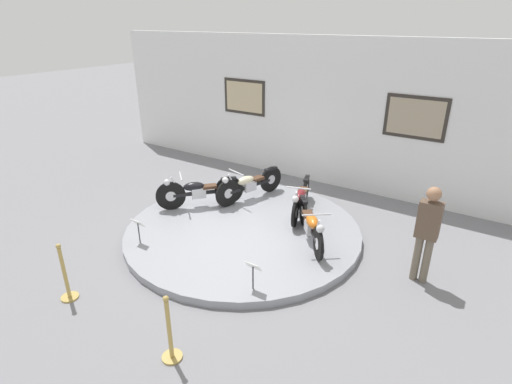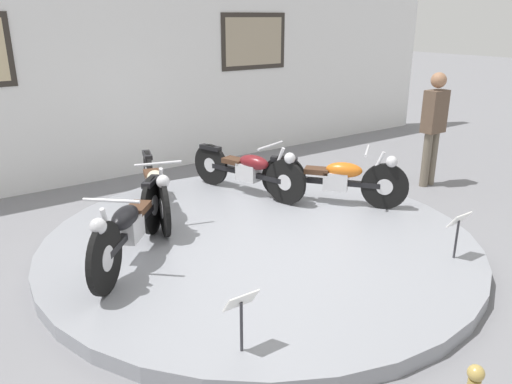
{
  "view_description": "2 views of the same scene",
  "coord_description": "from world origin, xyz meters",
  "px_view_note": "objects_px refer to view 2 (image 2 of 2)",
  "views": [
    {
      "loc": [
        4.31,
        -6.09,
        4.21
      ],
      "look_at": [
        0.15,
        0.28,
        0.89
      ],
      "focal_mm": 28.0,
      "sensor_mm": 36.0,
      "label": 1
    },
    {
      "loc": [
        -3.08,
        -4.29,
        2.54
      ],
      "look_at": [
        0.1,
        0.22,
        0.6
      ],
      "focal_mm": 35.0,
      "sensor_mm": 36.0,
      "label": 2
    }
  ],
  "objects_px": {
    "motorcycle_maroon": "(249,169)",
    "info_placard_front_centre": "(458,225)",
    "visitor_standing": "(434,123)",
    "motorcycle_orange": "(336,177)",
    "motorcycle_black": "(130,224)",
    "info_placard_front_left": "(241,309)",
    "motorcycle_cream": "(156,186)"
  },
  "relations": [
    {
      "from": "info_placard_front_left",
      "to": "info_placard_front_centre",
      "type": "height_order",
      "value": "same"
    },
    {
      "from": "motorcycle_orange",
      "to": "visitor_standing",
      "type": "bearing_deg",
      "value": 1.64
    },
    {
      "from": "motorcycle_orange",
      "to": "visitor_standing",
      "type": "height_order",
      "value": "visitor_standing"
    },
    {
      "from": "motorcycle_orange",
      "to": "visitor_standing",
      "type": "distance_m",
      "value": 2.13
    },
    {
      "from": "motorcycle_black",
      "to": "visitor_standing",
      "type": "bearing_deg",
      "value": 0.63
    },
    {
      "from": "motorcycle_maroon",
      "to": "motorcycle_orange",
      "type": "height_order",
      "value": "motorcycle_maroon"
    },
    {
      "from": "info_placard_front_centre",
      "to": "visitor_standing",
      "type": "bearing_deg",
      "value": 41.99
    },
    {
      "from": "info_placard_front_left",
      "to": "visitor_standing",
      "type": "relative_size",
      "value": 0.29
    },
    {
      "from": "motorcycle_maroon",
      "to": "info_placard_front_left",
      "type": "xyz_separation_m",
      "value": [
        -2.04,
        -2.89,
        -0.01
      ]
    },
    {
      "from": "motorcycle_maroon",
      "to": "info_placard_front_centre",
      "type": "relative_size",
      "value": 3.7
    },
    {
      "from": "motorcycle_cream",
      "to": "motorcycle_maroon",
      "type": "height_order",
      "value": "motorcycle_cream"
    },
    {
      "from": "motorcycle_black",
      "to": "visitor_standing",
      "type": "height_order",
      "value": "visitor_standing"
    },
    {
      "from": "motorcycle_cream",
      "to": "info_placard_front_left",
      "type": "relative_size",
      "value": 3.79
    },
    {
      "from": "motorcycle_orange",
      "to": "info_placard_front_left",
      "type": "distance_m",
      "value": 3.36
    },
    {
      "from": "motorcycle_orange",
      "to": "info_placard_front_centre",
      "type": "relative_size",
      "value": 3.06
    },
    {
      "from": "motorcycle_black",
      "to": "info_placard_front_left",
      "type": "xyz_separation_m",
      "value": [
        0.1,
        -1.9,
        -0.03
      ]
    },
    {
      "from": "motorcycle_orange",
      "to": "motorcycle_maroon",
      "type": "bearing_deg",
      "value": 126.47
    },
    {
      "from": "info_placard_front_centre",
      "to": "visitor_standing",
      "type": "height_order",
      "value": "visitor_standing"
    },
    {
      "from": "visitor_standing",
      "to": "motorcycle_cream",
      "type": "bearing_deg",
      "value": 167.45
    },
    {
      "from": "motorcycle_maroon",
      "to": "motorcycle_orange",
      "type": "relative_size",
      "value": 1.21
    },
    {
      "from": "motorcycle_black",
      "to": "motorcycle_maroon",
      "type": "bearing_deg",
      "value": 24.81
    },
    {
      "from": "info_placard_front_left",
      "to": "visitor_standing",
      "type": "xyz_separation_m",
      "value": [
        4.85,
        1.95,
        0.49
      ]
    },
    {
      "from": "motorcycle_cream",
      "to": "info_placard_front_centre",
      "type": "bearing_deg",
      "value": -54.77
    },
    {
      "from": "motorcycle_black",
      "to": "motorcycle_orange",
      "type": "bearing_deg",
      "value": -0.1
    },
    {
      "from": "motorcycle_cream",
      "to": "motorcycle_maroon",
      "type": "bearing_deg",
      "value": -0.1
    },
    {
      "from": "motorcycle_cream",
      "to": "info_placard_front_centre",
      "type": "height_order",
      "value": "motorcycle_cream"
    },
    {
      "from": "motorcycle_black",
      "to": "motorcycle_orange",
      "type": "distance_m",
      "value": 2.87
    },
    {
      "from": "info_placard_front_left",
      "to": "visitor_standing",
      "type": "height_order",
      "value": "visitor_standing"
    },
    {
      "from": "motorcycle_black",
      "to": "info_placard_front_left",
      "type": "height_order",
      "value": "motorcycle_black"
    },
    {
      "from": "visitor_standing",
      "to": "info_placard_front_centre",
      "type": "bearing_deg",
      "value": -138.01
    },
    {
      "from": "motorcycle_cream",
      "to": "info_placard_front_centre",
      "type": "xyz_separation_m",
      "value": [
        2.04,
        -2.89,
        -0.03
      ]
    },
    {
      "from": "info_placard_front_left",
      "to": "info_placard_front_centre",
      "type": "bearing_deg",
      "value": 0.0
    }
  ]
}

